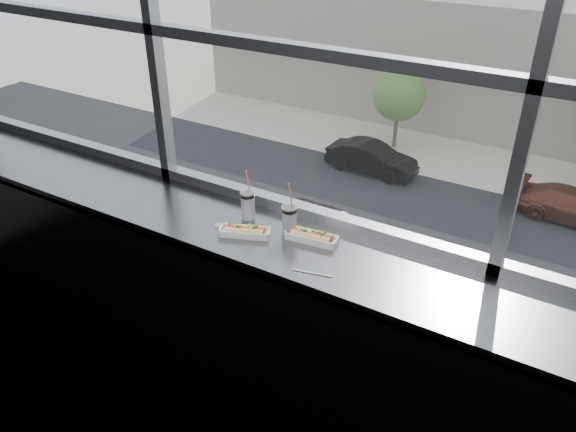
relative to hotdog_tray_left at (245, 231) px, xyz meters
The scene contains 16 objects.
wall_back_lower 0.70m from the hotdog_tray_left, 60.28° to the left, with size 6.00×6.00×0.00m, color black.
counter 0.21m from the hotdog_tray_left, 18.51° to the left, with size 6.00×0.55×0.06m, color gray.
counter_fascia 0.64m from the hotdog_tray_left, 44.40° to the right, with size 6.00×0.04×1.04m, color gray.
hotdog_tray_left is the anchor object (origin of this frame).
hotdog_tray_right 0.35m from the hotdog_tray_left, 21.92° to the left, with size 0.28×0.12×0.07m.
soda_cup_left 0.19m from the hotdog_tray_left, 118.40° to the left, with size 0.08×0.08×0.30m.
soda_cup_right 0.24m from the hotdog_tray_left, 34.71° to the left, with size 0.08×0.08×0.31m.
loose_straw 0.48m from the hotdog_tray_left, 14.11° to the right, with size 0.01×0.01×0.20m, color white.
wrapper 0.16m from the hotdog_tray_left, behind, with size 0.08×0.06×0.02m, color silver.
street_asphalt 23.67m from the hotdog_tray_left, 89.45° to the left, with size 80.00×10.00×0.06m, color black.
far_sidewalk 30.82m from the hotdog_tray_left, 89.61° to the left, with size 80.00×6.00×0.04m, color #BBB49C.
car_far_b 26.77m from the hotdog_tray_left, 86.77° to the left, with size 6.04×2.52×2.01m, color #5B2819.
car_far_a 28.13m from the hotdog_tray_left, 110.02° to the left, with size 6.56×2.73×2.19m, color black.
car_near_a 24.63m from the hotdog_tray_left, 131.94° to the left, with size 5.56×2.31×1.85m, color #9DA4B2.
car_near_b 20.89m from the hotdog_tray_left, 113.51° to the left, with size 6.98×2.91×2.33m, color black.
tree_left 31.05m from the hotdog_tray_left, 107.75° to the left, with size 3.09×3.09×4.82m.
Camera 1 is at (1.26, -0.85, 2.67)m, focal length 35.00 mm.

